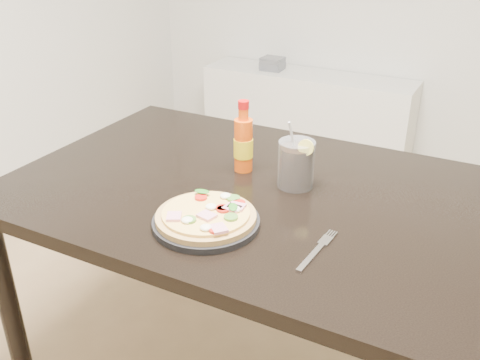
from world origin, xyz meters
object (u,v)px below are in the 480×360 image
at_px(cola_cup, 296,165).
at_px(fork, 318,249).
at_px(plate, 206,222).
at_px(hot_sauce_bottle, 243,143).
at_px(media_console, 306,110).
at_px(pizza, 207,215).
at_px(dining_table, 260,215).

distance_m(cola_cup, fork, 0.33).
distance_m(plate, hot_sauce_bottle, 0.34).
bearing_deg(media_console, pizza, -75.23).
xyz_separation_m(hot_sauce_bottle, media_console, (-0.54, 1.98, -0.58)).
height_order(hot_sauce_bottle, cola_cup, hot_sauce_bottle).
height_order(plate, fork, plate).
relative_size(plate, fork, 1.39).
height_order(cola_cup, fork, cola_cup).
distance_m(pizza, media_console, 2.44).
bearing_deg(fork, cola_cup, 126.08).
relative_size(hot_sauce_bottle, cola_cup, 1.12).
bearing_deg(plate, dining_table, 81.86).
bearing_deg(dining_table, fork, -40.48).
bearing_deg(dining_table, media_console, 107.13).
xyz_separation_m(pizza, hot_sauce_bottle, (-0.07, 0.32, 0.06)).
distance_m(hot_sauce_bottle, media_console, 2.13).
distance_m(dining_table, pizza, 0.26).
height_order(dining_table, hot_sauce_bottle, hot_sauce_bottle).
height_order(dining_table, pizza, pizza).
relative_size(dining_table, media_console, 1.00).
height_order(dining_table, fork, fork).
height_order(pizza, media_console, pizza).
distance_m(plate, fork, 0.28).
height_order(hot_sauce_bottle, fork, hot_sauce_bottle).
bearing_deg(media_console, hot_sauce_bottle, -74.75).
height_order(plate, hot_sauce_bottle, hot_sauce_bottle).
xyz_separation_m(plate, fork, (0.28, 0.02, -0.01)).
bearing_deg(pizza, dining_table, 82.52).
distance_m(pizza, hot_sauce_bottle, 0.33).
relative_size(dining_table, hot_sauce_bottle, 6.56).
distance_m(dining_table, plate, 0.25).
relative_size(dining_table, plate, 5.33).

